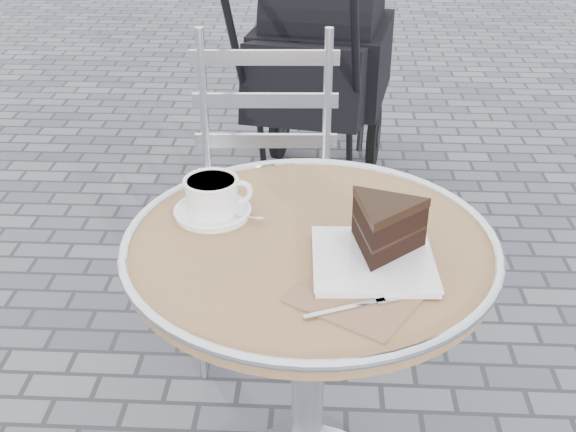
{
  "coord_description": "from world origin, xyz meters",
  "views": [
    {
      "loc": [
        0.02,
        -1.16,
        1.45
      ],
      "look_at": [
        -0.04,
        0.01,
        0.78
      ],
      "focal_mm": 45.0,
      "sensor_mm": 36.0,
      "label": 1
    }
  ],
  "objects_px": {
    "cappuccino_set": "(213,199)",
    "baby_stroller": "(318,77)",
    "cafe_table": "(309,311)",
    "bistro_chair": "(265,158)",
    "cake_plate_set": "(381,234)"
  },
  "relations": [
    {
      "from": "baby_stroller",
      "to": "cake_plate_set",
      "type": "bearing_deg",
      "value": -75.75
    },
    {
      "from": "baby_stroller",
      "to": "cafe_table",
      "type": "bearing_deg",
      "value": -79.96
    },
    {
      "from": "cafe_table",
      "to": "cappuccino_set",
      "type": "relative_size",
      "value": 4.18
    },
    {
      "from": "cappuccino_set",
      "to": "baby_stroller",
      "type": "xyz_separation_m",
      "value": [
        0.19,
        1.58,
        -0.28
      ]
    },
    {
      "from": "cappuccino_set",
      "to": "baby_stroller",
      "type": "height_order",
      "value": "baby_stroller"
    },
    {
      "from": "cappuccino_set",
      "to": "baby_stroller",
      "type": "bearing_deg",
      "value": 66.47
    },
    {
      "from": "bistro_chair",
      "to": "cake_plate_set",
      "type": "bearing_deg",
      "value": -72.97
    },
    {
      "from": "cappuccino_set",
      "to": "cake_plate_set",
      "type": "height_order",
      "value": "cake_plate_set"
    },
    {
      "from": "bistro_chair",
      "to": "baby_stroller",
      "type": "bearing_deg",
      "value": 79.34
    },
    {
      "from": "cafe_table",
      "to": "baby_stroller",
      "type": "height_order",
      "value": "baby_stroller"
    },
    {
      "from": "bistro_chair",
      "to": "cappuccino_set",
      "type": "bearing_deg",
      "value": -97.73
    },
    {
      "from": "bistro_chair",
      "to": "cafe_table",
      "type": "bearing_deg",
      "value": -81.08
    },
    {
      "from": "baby_stroller",
      "to": "cappuccino_set",
      "type": "bearing_deg",
      "value": -87.08
    },
    {
      "from": "cappuccino_set",
      "to": "cake_plate_set",
      "type": "xyz_separation_m",
      "value": [
        0.32,
        -0.15,
        0.02
      ]
    },
    {
      "from": "cappuccino_set",
      "to": "bistro_chair",
      "type": "relative_size",
      "value": 0.19
    }
  ]
}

